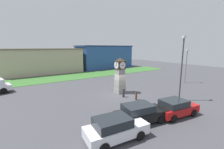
{
  "coord_description": "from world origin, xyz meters",
  "views": [
    {
      "loc": [
        -11.24,
        -14.84,
        5.98
      ],
      "look_at": [
        0.12,
        2.27,
        2.24
      ],
      "focal_mm": 24.0,
      "sensor_mm": 36.0,
      "label": 1
    }
  ],
  "objects_px": {
    "bollard_near_tower": "(123,93)",
    "street_lamp_far_side": "(186,63)",
    "car_near_tower": "(140,113)",
    "car_navy_sedan": "(115,128)",
    "car_by_building": "(175,107)",
    "street_lamp_near_road": "(182,65)",
    "bollard_mid_row": "(136,95)",
    "clock_tower": "(120,75)"
  },
  "relations": [
    {
      "from": "bollard_near_tower",
      "to": "bollard_mid_row",
      "type": "distance_m",
      "value": 1.7
    },
    {
      "from": "clock_tower",
      "to": "car_by_building",
      "type": "height_order",
      "value": "clock_tower"
    },
    {
      "from": "bollard_mid_row",
      "to": "car_by_building",
      "type": "height_order",
      "value": "car_by_building"
    },
    {
      "from": "car_by_building",
      "to": "street_lamp_near_road",
      "type": "distance_m",
      "value": 5.5
    },
    {
      "from": "car_near_tower",
      "to": "car_navy_sedan",
      "type": "bearing_deg",
      "value": -166.05
    },
    {
      "from": "car_navy_sedan",
      "to": "street_lamp_far_side",
      "type": "xyz_separation_m",
      "value": [
        19.07,
        6.57,
        2.53
      ]
    },
    {
      "from": "street_lamp_far_side",
      "to": "car_navy_sedan",
      "type": "bearing_deg",
      "value": -161.0
    },
    {
      "from": "bollard_mid_row",
      "to": "clock_tower",
      "type": "bearing_deg",
      "value": 88.4
    },
    {
      "from": "bollard_mid_row",
      "to": "car_navy_sedan",
      "type": "distance_m",
      "value": 7.94
    },
    {
      "from": "bollard_near_tower",
      "to": "car_by_building",
      "type": "distance_m",
      "value": 6.53
    },
    {
      "from": "clock_tower",
      "to": "street_lamp_far_side",
      "type": "bearing_deg",
      "value": -7.06
    },
    {
      "from": "bollard_near_tower",
      "to": "street_lamp_near_road",
      "type": "relative_size",
      "value": 0.16
    },
    {
      "from": "car_navy_sedan",
      "to": "street_lamp_near_road",
      "type": "xyz_separation_m",
      "value": [
        10.29,
        2.0,
        3.32
      ]
    },
    {
      "from": "street_lamp_near_road",
      "to": "bollard_mid_row",
      "type": "bearing_deg",
      "value": 144.6
    },
    {
      "from": "bollard_near_tower",
      "to": "street_lamp_far_side",
      "type": "distance_m",
      "value": 13.66
    },
    {
      "from": "bollard_mid_row",
      "to": "street_lamp_near_road",
      "type": "xyz_separation_m",
      "value": [
        4.0,
        -2.84,
        3.59
      ]
    },
    {
      "from": "bollard_near_tower",
      "to": "car_by_building",
      "type": "height_order",
      "value": "car_by_building"
    },
    {
      "from": "clock_tower",
      "to": "bollard_near_tower",
      "type": "distance_m",
      "value": 2.56
    },
    {
      "from": "bollard_near_tower",
      "to": "car_near_tower",
      "type": "distance_m",
      "value": 6.32
    },
    {
      "from": "bollard_near_tower",
      "to": "street_lamp_far_side",
      "type": "height_order",
      "value": "street_lamp_far_side"
    },
    {
      "from": "bollard_near_tower",
      "to": "street_lamp_far_side",
      "type": "xyz_separation_m",
      "value": [
        13.38,
        0.14,
        2.75
      ]
    },
    {
      "from": "bollard_near_tower",
      "to": "street_lamp_far_side",
      "type": "relative_size",
      "value": 0.2
    },
    {
      "from": "bollard_near_tower",
      "to": "car_navy_sedan",
      "type": "height_order",
      "value": "car_navy_sedan"
    },
    {
      "from": "street_lamp_near_road",
      "to": "bollard_near_tower",
      "type": "bearing_deg",
      "value": 136.08
    },
    {
      "from": "clock_tower",
      "to": "bollard_near_tower",
      "type": "bearing_deg",
      "value": -112.18
    },
    {
      "from": "car_by_building",
      "to": "bollard_mid_row",
      "type": "bearing_deg",
      "value": 91.66
    },
    {
      "from": "car_navy_sedan",
      "to": "car_by_building",
      "type": "bearing_deg",
      "value": -0.46
    },
    {
      "from": "street_lamp_near_road",
      "to": "street_lamp_far_side",
      "type": "distance_m",
      "value": 9.93
    },
    {
      "from": "bollard_near_tower",
      "to": "bollard_mid_row",
      "type": "xyz_separation_m",
      "value": [
        0.6,
        -1.59,
        -0.05
      ]
    },
    {
      "from": "bollard_near_tower",
      "to": "car_by_building",
      "type": "relative_size",
      "value": 0.27
    },
    {
      "from": "clock_tower",
      "to": "car_navy_sedan",
      "type": "relative_size",
      "value": 1.09
    },
    {
      "from": "bollard_near_tower",
      "to": "street_lamp_near_road",
      "type": "height_order",
      "value": "street_lamp_near_road"
    },
    {
      "from": "clock_tower",
      "to": "bollard_mid_row",
      "type": "xyz_separation_m",
      "value": [
        -0.09,
        -3.3,
        -1.83
      ]
    },
    {
      "from": "clock_tower",
      "to": "bollard_mid_row",
      "type": "bearing_deg",
      "value": -91.6
    },
    {
      "from": "car_navy_sedan",
      "to": "car_by_building",
      "type": "relative_size",
      "value": 1.05
    },
    {
      "from": "bollard_mid_row",
      "to": "street_lamp_near_road",
      "type": "relative_size",
      "value": 0.14
    },
    {
      "from": "street_lamp_near_road",
      "to": "street_lamp_far_side",
      "type": "relative_size",
      "value": 1.27
    },
    {
      "from": "clock_tower",
      "to": "bollard_near_tower",
      "type": "xyz_separation_m",
      "value": [
        -0.7,
        -1.71,
        -1.78
      ]
    },
    {
      "from": "street_lamp_far_side",
      "to": "bollard_mid_row",
      "type": "bearing_deg",
      "value": -172.29
    },
    {
      "from": "car_near_tower",
      "to": "bollard_mid_row",
      "type": "bearing_deg",
      "value": 50.84
    },
    {
      "from": "bollard_near_tower",
      "to": "clock_tower",
      "type": "bearing_deg",
      "value": 67.82
    },
    {
      "from": "car_by_building",
      "to": "street_lamp_near_road",
      "type": "height_order",
      "value": "street_lamp_near_road"
    }
  ]
}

